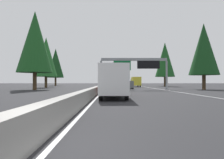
% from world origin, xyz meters
% --- Properties ---
extents(ground_plane, '(320.00, 320.00, 0.00)m').
position_xyz_m(ground_plane, '(60.00, 0.00, 0.00)').
color(ground_plane, '#262628').
extents(median_barrier, '(180.00, 0.56, 0.90)m').
position_xyz_m(median_barrier, '(80.00, 0.30, 0.45)').
color(median_barrier, gray).
rests_on(median_barrier, ground).
extents(shoulder_stripe_right, '(160.00, 0.16, 0.01)m').
position_xyz_m(shoulder_stripe_right, '(70.00, -11.52, 0.01)').
color(shoulder_stripe_right, silver).
rests_on(shoulder_stripe_right, ground).
extents(shoulder_stripe_median, '(160.00, 0.16, 0.01)m').
position_xyz_m(shoulder_stripe_median, '(70.00, -0.25, 0.01)').
color(shoulder_stripe_median, silver).
rests_on(shoulder_stripe_median, ground).
extents(sign_gantry_overhead, '(0.50, 12.68, 5.97)m').
position_xyz_m(sign_gantry_overhead, '(34.10, -6.04, 4.75)').
color(sign_gantry_overhead, gray).
rests_on(sign_gantry_overhead, ground).
extents(box_truck_mid_center, '(8.50, 2.40, 2.95)m').
position_xyz_m(box_truck_mid_center, '(15.05, -1.82, 1.61)').
color(box_truck_mid_center, white).
rests_on(box_truck_mid_center, ground).
extents(minivan_mid_right, '(5.00, 1.95, 1.69)m').
position_xyz_m(minivan_mid_right, '(40.24, -5.27, 0.95)').
color(minivan_mid_right, slate).
rests_on(minivan_mid_right, ground).
extents(sedan_distant_b, '(4.40, 1.80, 1.47)m').
position_xyz_m(sedan_distant_b, '(74.63, -5.50, 0.68)').
color(sedan_distant_b, black).
rests_on(sedan_distant_b, ground).
extents(sedan_far_left, '(4.40, 1.80, 1.47)m').
position_xyz_m(sedan_far_left, '(115.82, -9.19, 0.68)').
color(sedan_far_left, white).
rests_on(sedan_far_left, ground).
extents(sedan_far_right, '(4.40, 1.80, 1.47)m').
position_xyz_m(sedan_far_right, '(83.77, -5.52, 0.68)').
color(sedan_far_right, black).
rests_on(sedan_far_right, ground).
extents(bus_distant_a, '(11.50, 2.55, 3.10)m').
position_xyz_m(bus_distant_a, '(61.46, -1.89, 1.72)').
color(bus_distant_a, '#1E4793').
rests_on(bus_distant_a, ground).
extents(pickup_near_right, '(5.60, 2.00, 1.86)m').
position_xyz_m(pickup_near_right, '(85.20, -9.05, 0.91)').
color(pickup_near_right, slate).
rests_on(pickup_near_right, ground).
extents(box_truck_far_center, '(8.50, 2.40, 2.95)m').
position_xyz_m(box_truck_far_center, '(57.93, -8.98, 1.61)').
color(box_truck_far_center, gold).
rests_on(box_truck_far_center, ground).
extents(conifer_right_near, '(5.67, 5.67, 12.88)m').
position_xyz_m(conifer_right_near, '(35.25, -19.53, 7.83)').
color(conifer_right_near, '#4C3823').
rests_on(conifer_right_near, ground).
extents(conifer_right_mid, '(6.38, 6.38, 14.49)m').
position_xyz_m(conifer_right_mid, '(62.83, -19.21, 8.81)').
color(conifer_right_mid, '#4C3823').
rests_on(conifer_right_mid, ground).
extents(conifer_left_foreground, '(6.50, 6.50, 14.78)m').
position_xyz_m(conifer_left_foreground, '(33.86, 12.64, 8.99)').
color(conifer_left_foreground, '#4C3823').
rests_on(conifer_left_foreground, ground).
extents(conifer_left_near, '(5.77, 5.77, 13.12)m').
position_xyz_m(conifer_left_near, '(48.96, 15.38, 7.98)').
color(conifer_left_near, '#4C3823').
rests_on(conifer_left_near, ground).
extents(conifer_left_mid, '(6.34, 6.34, 14.42)m').
position_xyz_m(conifer_left_mid, '(75.08, 20.02, 8.77)').
color(conifer_left_mid, '#4C3823').
rests_on(conifer_left_mid, ground).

